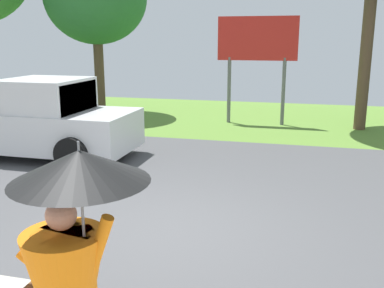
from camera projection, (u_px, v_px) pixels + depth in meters
name	position (u px, v px, depth m)	size (l,w,h in m)	color
ground_plane	(208.00, 175.00, 9.34)	(40.00, 22.00, 0.20)	#4C4C4F
monk_pedestrian	(70.00, 281.00, 3.16)	(1.05, 0.95, 2.13)	orange
pickup_truck	(30.00, 120.00, 10.58)	(5.20, 2.28, 1.88)	silver
roadside_billboard	(257.00, 46.00, 14.19)	(2.60, 0.12, 3.50)	slate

